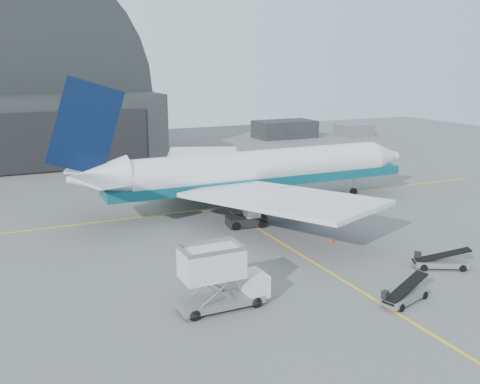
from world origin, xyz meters
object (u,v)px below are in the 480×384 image
catering_truck (219,278)px  belt_loader_a (404,295)px  pushback_tug (247,219)px  belt_loader_b (440,262)px  airliner (249,171)px

catering_truck → belt_loader_a: size_ratio=1.40×
pushback_tug → belt_loader_b: (9.71, -18.02, -0.17)m
catering_truck → airliner: bearing=59.4°
airliner → belt_loader_a: bearing=-92.3°
airliner → belt_loader_b: 25.91m
airliner → belt_loader_a: 29.10m
pushback_tug → belt_loader_a: size_ratio=0.95×
airliner → belt_loader_a: (-1.15, -28.80, -3.96)m
pushback_tug → belt_loader_b: pushback_tug is taller
airliner → pushback_tug: bearing=-116.6°
airliner → belt_loader_b: bearing=-75.8°
belt_loader_a → belt_loader_b: (7.45, 3.98, 0.02)m
airliner → pushback_tug: (-3.41, -6.80, -3.77)m
catering_truck → pushback_tug: catering_truck is taller
pushback_tug → belt_loader_a: (2.26, -22.00, -0.19)m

